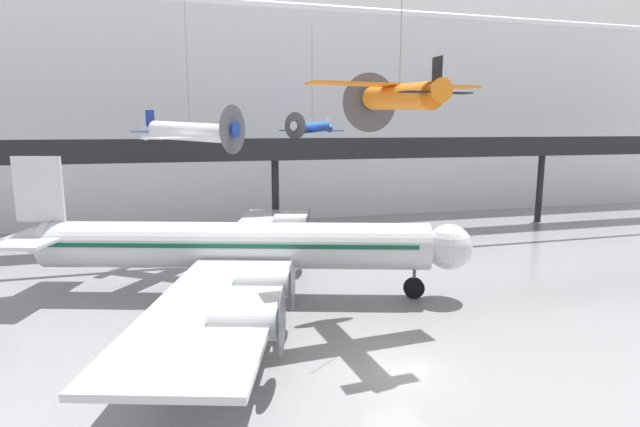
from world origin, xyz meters
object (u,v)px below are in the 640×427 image
object	(u,v)px
airliner_silver_main	(234,247)
suspended_plane_blue_trainer	(312,128)
suspended_plane_white_twin	(190,132)
suspended_plane_orange_highwing	(399,96)

from	to	relation	value
airliner_silver_main	suspended_plane_blue_trainer	world-z (taller)	suspended_plane_blue_trainer
suspended_plane_white_twin	suspended_plane_orange_highwing	distance (m)	17.94
suspended_plane_white_twin	suspended_plane_blue_trainer	world-z (taller)	suspended_plane_blue_trainer
airliner_silver_main	suspended_plane_white_twin	bearing A→B (deg)	122.88
airliner_silver_main	suspended_plane_blue_trainer	distance (m)	20.80
suspended_plane_blue_trainer	suspended_plane_orange_highwing	bearing A→B (deg)	48.45
suspended_plane_white_twin	suspended_plane_orange_highwing	size ratio (longest dim) A/B	1.16
suspended_plane_white_twin	airliner_silver_main	bearing A→B (deg)	-37.72
suspended_plane_orange_highwing	airliner_silver_main	bearing A→B (deg)	46.43
suspended_plane_orange_highwing	suspended_plane_white_twin	bearing A→B (deg)	30.87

